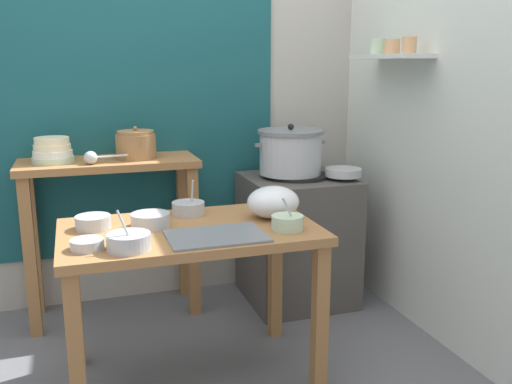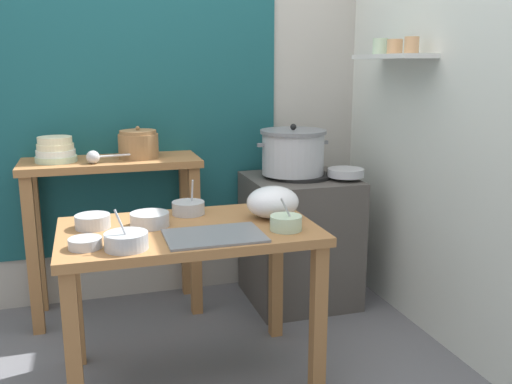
% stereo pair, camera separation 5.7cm
% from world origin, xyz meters
% --- Properties ---
extents(ground_plane, '(9.00, 9.00, 0.00)m').
position_xyz_m(ground_plane, '(0.00, 0.00, 0.00)').
color(ground_plane, slate).
extents(wall_back, '(4.40, 0.12, 2.60)m').
position_xyz_m(wall_back, '(0.08, 1.10, 1.30)').
color(wall_back, '#B2ADA3').
rests_on(wall_back, ground).
extents(wall_right, '(0.30, 3.20, 2.60)m').
position_xyz_m(wall_right, '(1.40, 0.20, 1.30)').
color(wall_right, silver).
rests_on(wall_right, ground).
extents(prep_table, '(1.10, 0.66, 0.72)m').
position_xyz_m(prep_table, '(0.07, 0.01, 0.61)').
color(prep_table, '#9E6B3D').
rests_on(prep_table, ground).
extents(back_shelf_table, '(0.96, 0.40, 0.90)m').
position_xyz_m(back_shelf_table, '(-0.21, 0.83, 0.68)').
color(back_shelf_table, '#9E6B3D').
rests_on(back_shelf_table, ground).
extents(stove_block, '(0.60, 0.61, 0.78)m').
position_xyz_m(stove_block, '(0.86, 0.70, 0.38)').
color(stove_block, '#4C4742').
rests_on(stove_block, ground).
extents(steamer_pot, '(0.43, 0.39, 0.29)m').
position_xyz_m(steamer_pot, '(0.82, 0.72, 0.91)').
color(steamer_pot, '#B7BABF').
rests_on(steamer_pot, stove_block).
extents(clay_pot, '(0.22, 0.22, 0.18)m').
position_xyz_m(clay_pot, '(-0.06, 0.83, 0.98)').
color(clay_pot, olive).
rests_on(clay_pot, back_shelf_table).
extents(bowl_stack_enamel, '(0.22, 0.22, 0.14)m').
position_xyz_m(bowl_stack_enamel, '(-0.50, 0.83, 0.96)').
color(bowl_stack_enamel, '#B7D1AD').
rests_on(bowl_stack_enamel, back_shelf_table).
extents(ladle, '(0.27, 0.08, 0.07)m').
position_xyz_m(ladle, '(-0.30, 0.71, 0.93)').
color(ladle, '#B7BABF').
rests_on(ladle, back_shelf_table).
extents(serving_tray, '(0.40, 0.28, 0.01)m').
position_xyz_m(serving_tray, '(0.14, -0.16, 0.72)').
color(serving_tray, slate).
rests_on(serving_tray, prep_table).
extents(plastic_bag, '(0.24, 0.22, 0.15)m').
position_xyz_m(plastic_bag, '(0.47, 0.05, 0.79)').
color(plastic_bag, white).
rests_on(plastic_bag, prep_table).
extents(wide_pan, '(0.21, 0.21, 0.05)m').
position_xyz_m(wide_pan, '(1.08, 0.56, 0.80)').
color(wide_pan, '#B7BABF').
rests_on(wide_pan, stove_block).
extents(prep_bowl_0, '(0.13, 0.13, 0.04)m').
position_xyz_m(prep_bowl_0, '(-0.36, -0.16, 0.74)').
color(prep_bowl_0, '#B7BABF').
rests_on(prep_bowl_0, prep_table).
extents(prep_bowl_1, '(0.14, 0.14, 0.15)m').
position_xyz_m(prep_bowl_1, '(0.46, -0.15, 0.75)').
color(prep_bowl_1, '#B7D1AD').
rests_on(prep_bowl_1, prep_table).
extents(prep_bowl_2, '(0.15, 0.15, 0.17)m').
position_xyz_m(prep_bowl_2, '(0.11, 0.22, 0.75)').
color(prep_bowl_2, '#B7BABF').
rests_on(prep_bowl_2, prep_table).
extents(prep_bowl_3, '(0.15, 0.15, 0.06)m').
position_xyz_m(prep_bowl_3, '(-0.33, 0.12, 0.75)').
color(prep_bowl_3, '#B7BABF').
rests_on(prep_bowl_3, prep_table).
extents(prep_bowl_4, '(0.17, 0.17, 0.16)m').
position_xyz_m(prep_bowl_4, '(-0.21, -0.21, 0.76)').
color(prep_bowl_4, '#B7BABF').
rests_on(prep_bowl_4, prep_table).
extents(prep_bowl_5, '(0.17, 0.17, 0.06)m').
position_xyz_m(prep_bowl_5, '(-0.09, 0.07, 0.75)').
color(prep_bowl_5, '#B7BABF').
rests_on(prep_bowl_5, prep_table).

